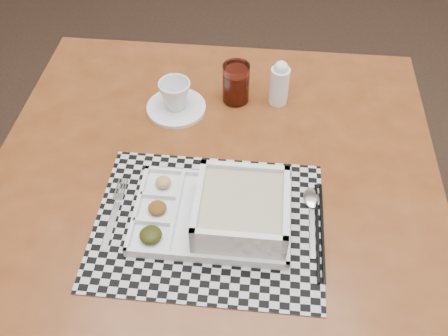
{
  "coord_description": "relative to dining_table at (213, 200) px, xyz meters",
  "views": [
    {
      "loc": [
        -0.15,
        -0.67,
        1.6
      ],
      "look_at": [
        -0.14,
        0.02,
        0.83
      ],
      "focal_mm": 40.0,
      "sensor_mm": 36.0,
      "label": 1
    }
  ],
  "objects": [
    {
      "name": "spoon",
      "position": [
        0.21,
        -0.08,
        0.08
      ],
      "size": [
        0.04,
        0.18,
        0.01
      ],
      "color": "silver",
      "rests_on": "placemat"
    },
    {
      "name": "juice_glass",
      "position": [
        0.06,
        0.27,
        0.13
      ],
      "size": [
        0.07,
        0.07,
        0.11
      ],
      "color": "white",
      "rests_on": "dining_table"
    },
    {
      "name": "fork",
      "position": [
        -0.21,
        -0.09,
        0.08
      ],
      "size": [
        0.04,
        0.19,
        0.0
      ],
      "color": "silver",
      "rests_on": "placemat"
    },
    {
      "name": "chopsticks",
      "position": [
        0.22,
        -0.15,
        0.08
      ],
      "size": [
        0.04,
        0.24,
        0.01
      ],
      "color": "black",
      "rests_on": "placemat"
    },
    {
      "name": "cup",
      "position": [
        -0.09,
        0.23,
        0.13
      ],
      "size": [
        0.1,
        0.1,
        0.07
      ],
      "primitive_type": "imported",
      "rotation": [
        0.0,
        0.0,
        0.3
      ],
      "color": "white",
      "rests_on": "saucer"
    },
    {
      "name": "saucer",
      "position": [
        -0.09,
        0.23,
        0.08
      ],
      "size": [
        0.15,
        0.15,
        0.01
      ],
      "primitive_type": "cylinder",
      "color": "white",
      "rests_on": "dining_table"
    },
    {
      "name": "dining_table",
      "position": [
        0.0,
        0.0,
        0.0
      ],
      "size": [
        1.12,
        1.12,
        0.76
      ],
      "color": "#55260F",
      "rests_on": "ground"
    },
    {
      "name": "placemat",
      "position": [
        -0.01,
        -0.13,
        0.08
      ],
      "size": [
        0.5,
        0.41,
        0.0
      ],
      "primitive_type": "cube",
      "rotation": [
        0.0,
        0.0,
        -0.11
      ],
      "color": "#B0B0B8",
      "rests_on": "dining_table"
    },
    {
      "name": "creamer_bottle",
      "position": [
        0.17,
        0.26,
        0.14
      ],
      "size": [
        0.05,
        0.05,
        0.12
      ],
      "color": "white",
      "rests_on": "dining_table"
    },
    {
      "name": "serving_tray",
      "position": [
        0.04,
        -0.12,
        0.11
      ],
      "size": [
        0.34,
        0.25,
        0.09
      ],
      "color": "white",
      "rests_on": "placemat"
    }
  ]
}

